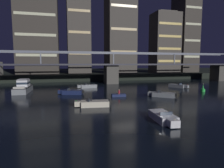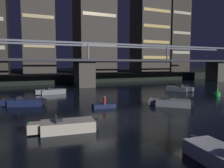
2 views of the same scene
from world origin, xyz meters
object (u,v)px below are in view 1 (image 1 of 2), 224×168
at_px(tower_east_tall, 165,43).
at_px(tower_west_low, 38,27).
at_px(speedboat_mid_center, 162,95).
at_px(speedboat_far_left, 71,92).
at_px(tower_east_low, 185,34).
at_px(dinghy_with_paddler, 119,95).
at_px(speedboat_near_right, 88,86).
at_px(tower_central, 120,20).
at_px(speedboat_mid_right, 178,86).
at_px(speedboat_mid_left, 93,104).
at_px(speedboat_far_center, 163,117).
at_px(river_bridge, 111,69).
at_px(tower_west_tall, 78,24).
at_px(channel_buoy, 203,89).
at_px(cabin_cruiser_near_left, 23,87).

bearing_deg(tower_east_tall, tower_west_low, 177.84).
xyz_separation_m(speedboat_mid_center, speedboat_far_left, (-16.11, 7.15, 0.00)).
relative_size(tower_east_low, dinghy_with_paddler, 12.82).
bearing_deg(tower_west_low, speedboat_near_right, -61.30).
relative_size(tower_central, speedboat_mid_right, 8.55).
height_order(tower_east_tall, speedboat_mid_center, tower_east_tall).
height_order(tower_east_low, speedboat_mid_center, tower_east_low).
bearing_deg(speedboat_mid_right, tower_east_tall, 66.93).
bearing_deg(speedboat_mid_left, dinghy_with_paddler, 50.21).
distance_m(speedboat_mid_right, speedboat_far_center, 30.18).
xyz_separation_m(tower_west_low, speedboat_mid_center, (26.08, -42.27, -18.53)).
xyz_separation_m(speedboat_far_left, speedboat_far_center, (8.81, -20.48, 0.00)).
xyz_separation_m(speedboat_mid_left, dinghy_with_paddler, (5.73, 6.88, -0.14)).
relative_size(river_bridge, speedboat_mid_center, 18.64).
bearing_deg(tower_west_tall, channel_buoy, -60.62).
xyz_separation_m(speedboat_near_right, channel_buoy, (23.50, -12.63, 0.06)).
height_order(tower_central, speedboat_far_left, tower_central).
xyz_separation_m(tower_west_tall, speedboat_near_right, (-0.15, -28.83, -20.73)).
xyz_separation_m(speedboat_mid_right, speedboat_far_center, (-17.79, -24.38, 0.00)).
bearing_deg(tower_east_tall, dinghy_with_paddler, -128.85).
height_order(tower_west_tall, channel_buoy, tower_west_tall).
height_order(speedboat_near_right, dinghy_with_paddler, dinghy_with_paddler).
height_order(tower_west_tall, speedboat_near_right, tower_west_tall).
height_order(speedboat_near_right, channel_buoy, channel_buoy).
xyz_separation_m(tower_east_low, speedboat_mid_center, (-35.52, -45.07, -18.81)).
height_order(tower_west_tall, dinghy_with_paddler, tower_west_tall).
xyz_separation_m(tower_west_low, dinghy_with_paddler, (18.33, -40.04, -18.67)).
xyz_separation_m(tower_west_tall, speedboat_mid_left, (-1.84, -49.67, -20.73)).
height_order(tower_west_low, speedboat_mid_left, tower_west_low).
bearing_deg(speedboat_far_left, cabin_cruiser_near_left, 150.67).
bearing_deg(speedboat_mid_right, tower_west_low, 139.51).
bearing_deg(tower_west_low, tower_west_tall, 10.79).
bearing_deg(speedboat_far_center, speedboat_near_right, 98.67).
height_order(cabin_cruiser_near_left, speedboat_mid_right, cabin_cruiser_near_left).
height_order(tower_central, speedboat_mid_left, tower_central).
xyz_separation_m(tower_central, speedboat_near_right, (-16.00, -25.50, -22.33)).
height_order(tower_west_tall, speedboat_mid_center, tower_west_tall).
xyz_separation_m(tower_west_low, speedboat_far_left, (9.97, -35.13, -18.53)).
bearing_deg(tower_central, speedboat_mid_left, -110.89).
bearing_deg(tower_central, speedboat_far_center, -101.80).
relative_size(tower_west_tall, tower_central, 0.92).
xyz_separation_m(tower_east_tall, speedboat_mid_right, (-12.51, -29.37, -13.94)).
height_order(tower_west_tall, speedboat_mid_right, tower_west_tall).
xyz_separation_m(speedboat_near_right, speedboat_mid_left, (-1.69, -20.84, 0.00)).
xyz_separation_m(speedboat_far_left, channel_buoy, (27.80, -3.58, 0.06)).
bearing_deg(tower_central, speedboat_near_right, -122.11).
bearing_deg(speedboat_far_center, speedboat_mid_left, 125.50).
xyz_separation_m(tower_central, tower_east_low, (31.32, 3.38, -3.52)).
bearing_deg(speedboat_mid_center, tower_west_tall, 104.51).
relative_size(tower_central, speedboat_far_left, 8.08).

